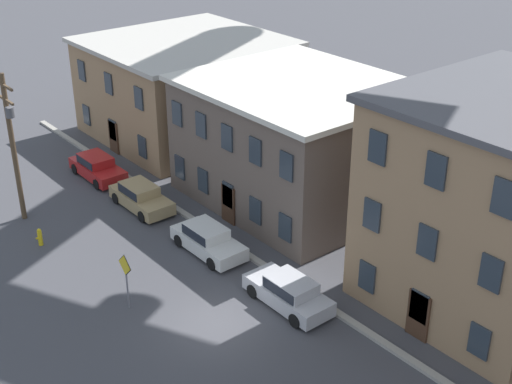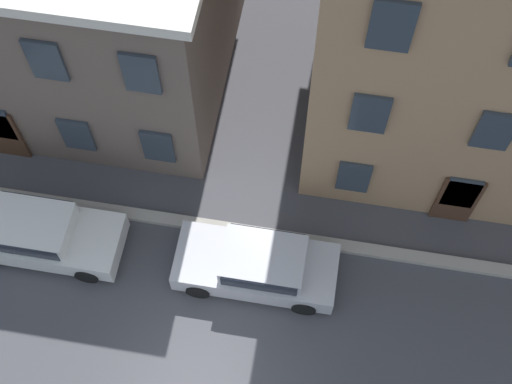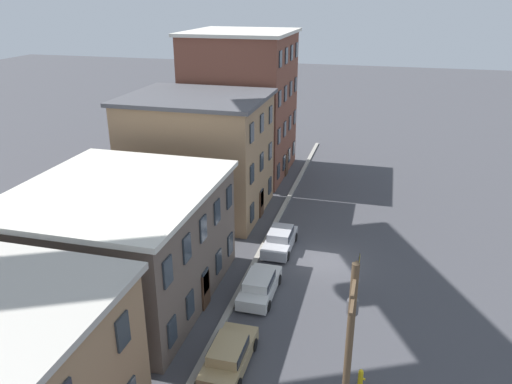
% 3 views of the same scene
% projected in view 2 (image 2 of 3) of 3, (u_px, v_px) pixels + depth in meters
% --- Properties ---
extents(kerb_strip, '(56.00, 0.36, 0.16)m').
position_uv_depth(kerb_strip, '(228.00, 229.00, 20.46)').
color(kerb_strip, '#9E998E').
rests_on(kerb_strip, ground_plane).
extents(car_white, '(4.40, 1.92, 1.43)m').
position_uv_depth(car_white, '(39.00, 232.00, 19.67)').
color(car_white, silver).
rests_on(car_white, ground_plane).
extents(car_silver, '(4.40, 1.92, 1.43)m').
position_uv_depth(car_silver, '(259.00, 264.00, 19.24)').
color(car_silver, '#B7B7BC').
rests_on(car_silver, ground_plane).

